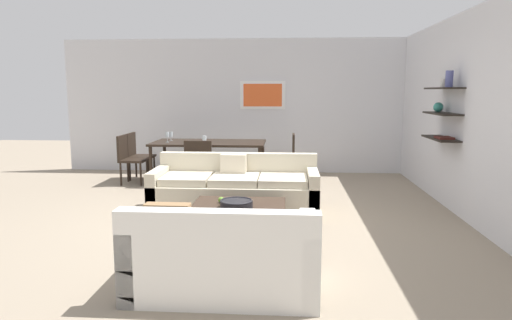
{
  "coord_description": "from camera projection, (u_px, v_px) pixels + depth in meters",
  "views": [
    {
      "loc": [
        0.72,
        -5.8,
        1.67
      ],
      "look_at": [
        0.29,
        0.2,
        0.75
      ],
      "focal_mm": 31.98,
      "sensor_mm": 36.0,
      "label": 1
    }
  ],
  "objects": [
    {
      "name": "ground_plane",
      "position": [
        233.0,
        218.0,
        6.02
      ],
      "size": [
        18.0,
        18.0,
        0.0
      ],
      "primitive_type": "plane",
      "color": "gray"
    },
    {
      "name": "back_wall_unit",
      "position": [
        268.0,
        106.0,
        9.27
      ],
      "size": [
        8.4,
        0.09,
        2.7
      ],
      "color": "silver",
      "rests_on": "ground"
    },
    {
      "name": "right_wall_shelf_unit",
      "position": [
        458.0,
        114.0,
        6.2
      ],
      "size": [
        0.34,
        8.2,
        2.7
      ],
      "color": "silver",
      "rests_on": "ground"
    },
    {
      "name": "sofa_beige",
      "position": [
        235.0,
        191.0,
        6.31
      ],
      "size": [
        2.26,
        0.9,
        0.78
      ],
      "color": "beige",
      "rests_on": "ground"
    },
    {
      "name": "loveseat_white",
      "position": [
        223.0,
        257.0,
        3.81
      ],
      "size": [
        1.55,
        0.9,
        0.78
      ],
      "color": "white",
      "rests_on": "ground"
    },
    {
      "name": "coffee_table",
      "position": [
        238.0,
        222.0,
        5.16
      ],
      "size": [
        1.06,
        0.95,
        0.38
      ],
      "color": "#38281E",
      "rests_on": "ground"
    },
    {
      "name": "decorative_bowl",
      "position": [
        236.0,
        203.0,
        5.06
      ],
      "size": [
        0.37,
        0.37,
        0.09
      ],
      "color": "black",
      "rests_on": "coffee_table"
    },
    {
      "name": "apple_on_coffee_table",
      "position": [
        221.0,
        200.0,
        5.28
      ],
      "size": [
        0.07,
        0.07,
        0.07
      ],
      "primitive_type": "sphere",
      "color": "#669E2D",
      "rests_on": "coffee_table"
    },
    {
      "name": "dining_table",
      "position": [
        209.0,
        145.0,
        8.26
      ],
      "size": [
        2.02,
        1.02,
        0.75
      ],
      "color": "black",
      "rests_on": "ground"
    },
    {
      "name": "dining_chair_left_far",
      "position": [
        137.0,
        153.0,
        8.62
      ],
      "size": [
        0.44,
        0.44,
        0.88
      ],
      "color": "black",
      "rests_on": "ground"
    },
    {
      "name": "dining_chair_foot",
      "position": [
        199.0,
        163.0,
        7.39
      ],
      "size": [
        0.44,
        0.44,
        0.88
      ],
      "color": "black",
      "rests_on": "ground"
    },
    {
      "name": "dining_chair_right_far",
      "position": [
        287.0,
        154.0,
        8.42
      ],
      "size": [
        0.44,
        0.44,
        0.88
      ],
      "color": "black",
      "rests_on": "ground"
    },
    {
      "name": "dining_chair_left_near",
      "position": [
        129.0,
        156.0,
        8.17
      ],
      "size": [
        0.44,
        0.44,
        0.88
      ],
      "color": "black",
      "rests_on": "ground"
    },
    {
      "name": "wine_glass_left_near",
      "position": [
        167.0,
        135.0,
        8.16
      ],
      "size": [
        0.06,
        0.06,
        0.18
      ],
      "color": "silver",
      "rests_on": "dining_table"
    },
    {
      "name": "wine_glass_left_far",
      "position": [
        171.0,
        135.0,
        8.41
      ],
      "size": [
        0.07,
        0.07,
        0.17
      ],
      "color": "silver",
      "rests_on": "dining_table"
    },
    {
      "name": "wine_glass_foot",
      "position": [
        204.0,
        138.0,
        7.8
      ],
      "size": [
        0.07,
        0.07,
        0.15
      ],
      "color": "silver",
      "rests_on": "dining_table"
    }
  ]
}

